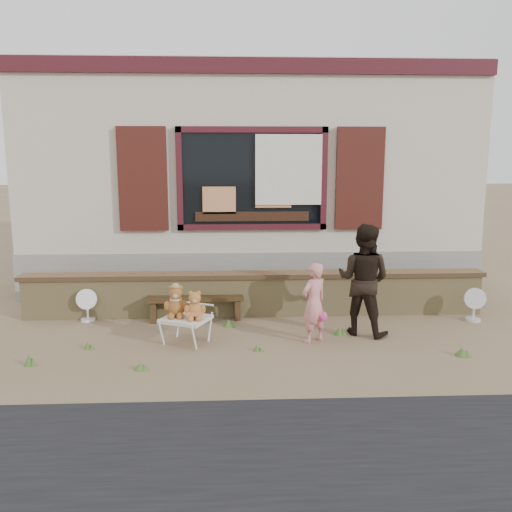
{
  "coord_description": "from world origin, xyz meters",
  "views": [
    {
      "loc": [
        -0.36,
        -7.09,
        2.43
      ],
      "look_at": [
        0.0,
        0.6,
        1.0
      ],
      "focal_mm": 38.0,
      "sensor_mm": 36.0,
      "label": 1
    }
  ],
  "objects_px": {
    "teddy_bear_left": "(176,300)",
    "child": "(314,303)",
    "teddy_bear_right": "(195,304)",
    "adult": "(363,280)",
    "folding_chair": "(186,320)",
    "bench": "(195,303)"
  },
  "relations": [
    {
      "from": "folding_chair",
      "to": "adult",
      "type": "distance_m",
      "value": 2.46
    },
    {
      "from": "adult",
      "to": "folding_chair",
      "type": "bearing_deg",
      "value": 38.26
    },
    {
      "from": "folding_chair",
      "to": "child",
      "type": "xyz_separation_m",
      "value": [
        1.68,
        -0.03,
        0.22
      ]
    },
    {
      "from": "child",
      "to": "adult",
      "type": "relative_size",
      "value": 0.7
    },
    {
      "from": "folding_chair",
      "to": "adult",
      "type": "relative_size",
      "value": 0.47
    },
    {
      "from": "teddy_bear_left",
      "to": "child",
      "type": "xyz_separation_m",
      "value": [
        1.81,
        -0.09,
        -0.03
      ]
    },
    {
      "from": "child",
      "to": "adult",
      "type": "xyz_separation_m",
      "value": [
        0.72,
        0.31,
        0.23
      ]
    },
    {
      "from": "bench",
      "to": "adult",
      "type": "relative_size",
      "value": 0.94
    },
    {
      "from": "folding_chair",
      "to": "child",
      "type": "bearing_deg",
      "value": 23.89
    },
    {
      "from": "child",
      "to": "folding_chair",
      "type": "bearing_deg",
      "value": -33.74
    },
    {
      "from": "bench",
      "to": "folding_chair",
      "type": "height_order",
      "value": "bench"
    },
    {
      "from": "teddy_bear_left",
      "to": "teddy_bear_right",
      "type": "relative_size",
      "value": 1.13
    },
    {
      "from": "bench",
      "to": "teddy_bear_right",
      "type": "relative_size",
      "value": 3.79
    },
    {
      "from": "folding_chair",
      "to": "adult",
      "type": "xyz_separation_m",
      "value": [
        2.4,
        0.27,
        0.45
      ]
    },
    {
      "from": "teddy_bear_right",
      "to": "adult",
      "type": "height_order",
      "value": "adult"
    },
    {
      "from": "child",
      "to": "teddy_bear_left",
      "type": "bearing_deg",
      "value": -35.53
    },
    {
      "from": "teddy_bear_left",
      "to": "adult",
      "type": "xyz_separation_m",
      "value": [
        2.53,
        0.22,
        0.2
      ]
    },
    {
      "from": "bench",
      "to": "adult",
      "type": "bearing_deg",
      "value": -21.26
    },
    {
      "from": "folding_chair",
      "to": "teddy_bear_left",
      "type": "xyz_separation_m",
      "value": [
        -0.13,
        0.06,
        0.25
      ]
    },
    {
      "from": "bench",
      "to": "folding_chair",
      "type": "bearing_deg",
      "value": -97.38
    },
    {
      "from": "teddy_bear_left",
      "to": "adult",
      "type": "relative_size",
      "value": 0.28
    },
    {
      "from": "teddy_bear_left",
      "to": "child",
      "type": "relative_size",
      "value": 0.4
    }
  ]
}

